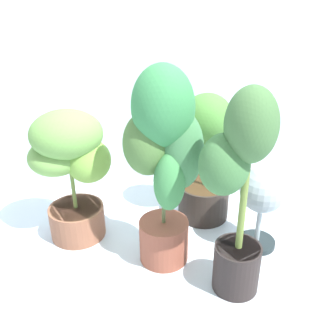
# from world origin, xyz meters

# --- Properties ---
(ground_plane) EXTENTS (8.00, 8.00, 0.00)m
(ground_plane) POSITION_xyz_m (0.00, 0.00, 0.00)
(ground_plane) COLOR silver
(ground_plane) RESTS_ON ground
(mylar_back_wall) EXTENTS (3.20, 0.01, 2.00)m
(mylar_back_wall) POSITION_xyz_m (0.00, 0.86, 1.00)
(mylar_back_wall) COLOR silver
(mylar_back_wall) RESTS_ON ground
(potted_plant_center) EXTENTS (0.36, 0.33, 0.89)m
(potted_plant_center) POSITION_xyz_m (0.05, 0.12, 0.52)
(potted_plant_center) COLOR brown
(potted_plant_center) RESTS_ON ground
(potted_plant_front_right) EXTENTS (0.31, 0.26, 0.86)m
(potted_plant_front_right) POSITION_xyz_m (0.28, -0.11, 0.49)
(potted_plant_front_right) COLOR #292220
(potted_plant_front_right) RESTS_ON ground
(potted_plant_back_left) EXTENTS (0.46, 0.35, 0.65)m
(potted_plant_back_left) POSITION_xyz_m (-0.35, 0.38, 0.39)
(potted_plant_back_left) COLOR brown
(potted_plant_back_left) RESTS_ON ground
(potted_plant_back_right) EXTENTS (0.38, 0.35, 0.68)m
(potted_plant_back_right) POSITION_xyz_m (0.31, 0.43, 0.35)
(potted_plant_back_right) COLOR #2D2520
(potted_plant_back_right) RESTS_ON ground
(floor_fan) EXTENTS (0.30, 0.30, 0.41)m
(floor_fan) POSITION_xyz_m (0.50, 0.13, 0.28)
(floor_fan) COLOR #1E282A
(floor_fan) RESTS_ON ground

